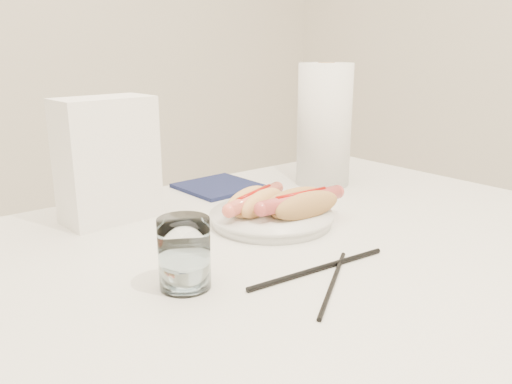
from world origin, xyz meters
TOP-DOWN VIEW (x-y plane):
  - table at (0.00, 0.00)m, footprint 1.20×0.80m
  - plate at (0.07, 0.07)m, footprint 0.25×0.25m
  - hotdog_left at (0.05, 0.09)m, footprint 0.16×0.10m
  - hotdog_right at (0.10, 0.03)m, footprint 0.17×0.07m
  - water_glass at (-0.17, -0.05)m, footprint 0.07×0.07m
  - chopstick_near at (-0.00, -0.12)m, footprint 0.23×0.03m
  - chopstick_far at (-0.02, -0.16)m, footprint 0.16×0.11m
  - napkin_box at (-0.13, 0.27)m, footprint 0.16×0.10m
  - navy_napkin at (0.13, 0.31)m, footprint 0.16×0.16m
  - paper_towel_roll at (0.33, 0.20)m, footprint 0.12×0.12m

SIDE VIEW (x-z plane):
  - table at x=0.00m, z-range 0.32..1.07m
  - chopstick_far at x=-0.02m, z-range 0.75..0.76m
  - chopstick_near at x=0.00m, z-range 0.75..0.76m
  - navy_napkin at x=0.13m, z-range 0.75..0.76m
  - plate at x=0.07m, z-range 0.75..0.77m
  - hotdog_left at x=0.05m, z-range 0.77..0.81m
  - hotdog_right at x=0.10m, z-range 0.77..0.81m
  - water_glass at x=-0.17m, z-range 0.75..0.84m
  - napkin_box at x=-0.13m, z-range 0.75..0.96m
  - paper_towel_roll at x=0.33m, z-range 0.75..1.01m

